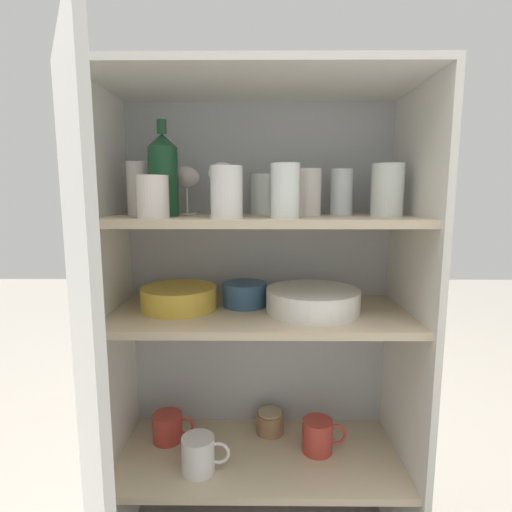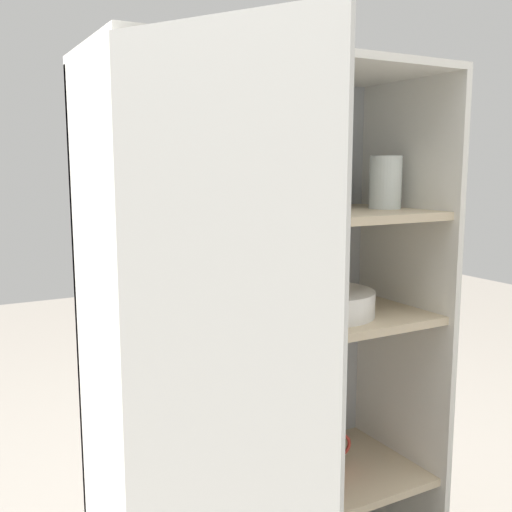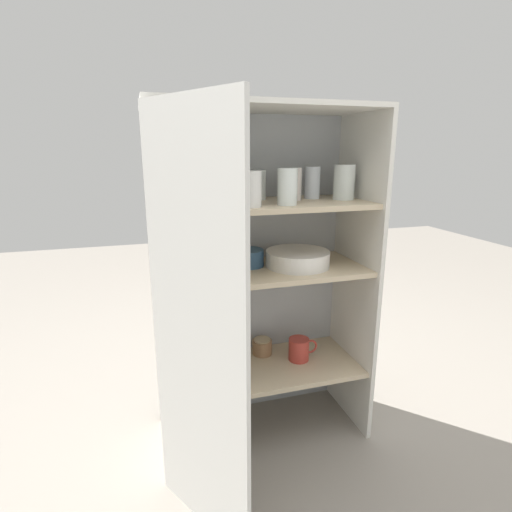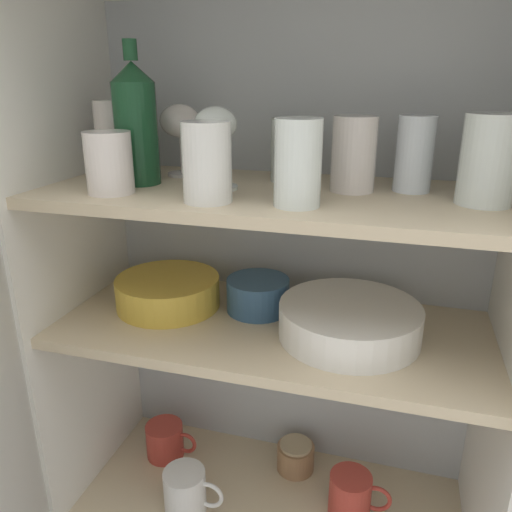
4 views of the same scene
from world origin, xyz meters
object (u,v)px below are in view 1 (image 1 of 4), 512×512
Objects in this scene: plate_stack_white at (313,300)px; coffee_mug_primary at (318,436)px; wine_bottle at (163,175)px; serving_bowl_small at (244,293)px; storage_jar at (270,422)px; mixing_bowl_large at (179,297)px.

plate_stack_white is 0.41m from coffee_mug_primary.
plate_stack_white is (0.40, 0.01, -0.34)m from wine_bottle.
wine_bottle reaches higher than plate_stack_white.
serving_bowl_small is at bearing 17.68° from wine_bottle.
serving_bowl_small is at bearing -145.70° from storage_jar.
plate_stack_white is at bearing -146.98° from coffee_mug_primary.
coffee_mug_primary is (0.22, -0.04, -0.42)m from serving_bowl_small.
storage_jar is at bearing 18.06° from mixing_bowl_large.
wine_bottle is 1.94× the size of serving_bowl_small.
mixing_bowl_large is at bearing 178.54° from coffee_mug_primary.
serving_bowl_small is (0.21, 0.07, -0.33)m from wine_bottle.
wine_bottle is at bearing -179.12° from plate_stack_white.
storage_jar is at bearing 145.56° from coffee_mug_primary.
coffee_mug_primary is (0.42, 0.02, -0.75)m from wine_bottle.
coffee_mug_primary is at bearing -1.46° from mixing_bowl_large.
mixing_bowl_large is at bearing -161.94° from storage_jar.
serving_bowl_small is at bearing 9.91° from mixing_bowl_large.
wine_bottle reaches higher than mixing_bowl_large.
storage_jar is (0.28, 0.12, -0.76)m from wine_bottle.
mixing_bowl_large is at bearing 175.70° from plate_stack_white.
wine_bottle is 0.40m from serving_bowl_small.
plate_stack_white is 1.21× the size of mixing_bowl_large.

